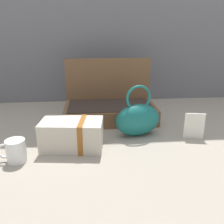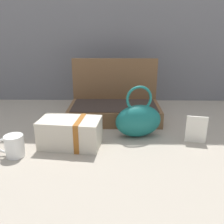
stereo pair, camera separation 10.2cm
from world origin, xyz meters
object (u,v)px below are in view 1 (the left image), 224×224
teal_pouch_handbag (138,119)px  info_card_left (194,126)px  coffee_mug (15,151)px  cream_toiletry_bag (73,134)px  open_suitcase (110,105)px

teal_pouch_handbag → info_card_left: (0.23, -0.05, -0.02)m
teal_pouch_handbag → info_card_left: bearing=-13.0°
teal_pouch_handbag → coffee_mug: (-0.47, -0.18, -0.04)m
cream_toiletry_bag → info_card_left: 0.51m
open_suitcase → teal_pouch_handbag: size_ratio=2.01×
info_card_left → coffee_mug: bearing=-158.6°
coffee_mug → cream_toiletry_bag: bearing=23.6°
open_suitcase → coffee_mug: open_suitcase is taller
open_suitcase → cream_toiletry_bag: size_ratio=1.83×
open_suitcase → info_card_left: size_ratio=4.02×
teal_pouch_handbag → info_card_left: size_ratio=2.00×
cream_toiletry_bag → coffee_mug: size_ratio=2.45×
teal_pouch_handbag → info_card_left: teal_pouch_handbag is taller
open_suitcase → coffee_mug: size_ratio=4.47×
open_suitcase → teal_pouch_handbag: bearing=-65.9°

